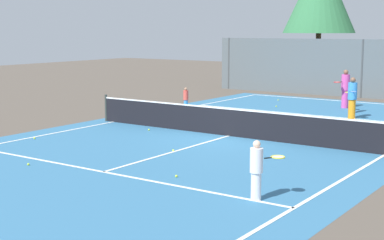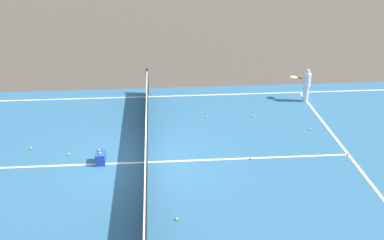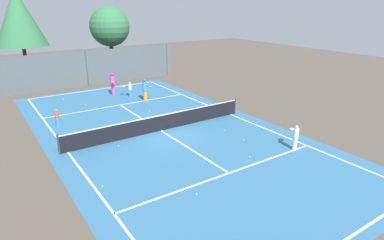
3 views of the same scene
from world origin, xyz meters
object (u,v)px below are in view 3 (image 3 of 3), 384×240
Objects in this scene: player_0 at (57,118)px; tennis_ball_12 at (225,130)px; tennis_ball_5 at (196,194)px; tennis_ball_9 at (152,117)px; tennis_ball_11 at (150,111)px; tennis_ball_1 at (86,104)px; tennis_ball_10 at (189,149)px; tennis_ball_0 at (244,140)px; tennis_ball_8 at (161,91)px; tennis_ball_7 at (102,186)px; ball_crate at (151,121)px; player_2 at (130,89)px; tennis_ball_3 at (119,146)px; tennis_ball_6 at (63,99)px; player_3 at (113,84)px; player_4 at (295,137)px; tennis_ball_4 at (250,157)px; player_1 at (145,89)px; tennis_ball_2 at (192,119)px.

tennis_ball_12 is at bearing -38.72° from player_0.
tennis_ball_5 is 9.98m from tennis_ball_9.
tennis_ball_9 is 1.37m from tennis_ball_11.
tennis_ball_10 is at bearing -79.55° from tennis_ball_1.
tennis_ball_0 is 1.00× the size of tennis_ball_8.
tennis_ball_9 is (5.88, 6.83, 0.00)m from tennis_ball_7.
player_0 is 2.32× the size of ball_crate.
player_0 reaches higher than ball_crate.
player_2 reaches higher than tennis_ball_7.
tennis_ball_3 is 11.06m from tennis_ball_6.
tennis_ball_3 is at bearing -117.57° from player_2.
tennis_ball_12 is at bearing -61.70° from tennis_ball_9.
player_3 is 16.28m from player_4.
tennis_ball_6 is (-0.94, 17.34, 0.00)m from tennis_ball_5.
tennis_ball_4 is at bearing -100.96° from tennis_ball_8.
tennis_ball_6 is at bearing 168.44° from player_3.
player_3 is at bearing 86.47° from tennis_ball_10.
player_1 is at bearing 54.13° from tennis_ball_3.
tennis_ball_2 is 6.49m from tennis_ball_4.
tennis_ball_0 is at bearing -82.85° from player_2.
tennis_ball_8 is 1.00× the size of tennis_ball_10.
player_0 is 0.85× the size of player_2.
tennis_ball_1 is (-5.25, 11.87, 0.00)m from tennis_ball_0.
player_0 reaches higher than tennis_ball_3.
tennis_ball_2 and tennis_ball_3 have the same top height.
tennis_ball_8 is (9.58, 3.87, -0.52)m from player_0.
tennis_ball_7 is (-2.01, -14.64, 0.00)m from tennis_ball_6.
tennis_ball_11 is (6.38, 8.11, 0.00)m from tennis_ball_7.
tennis_ball_10 is at bearing -76.96° from tennis_ball_6.
tennis_ball_9 is (2.79, -5.43, 0.00)m from tennis_ball_1.
tennis_ball_10 is (-2.81, -3.93, 0.00)m from tennis_ball_2.
player_4 is at bearing -66.21° from tennis_ball_9.
player_1 is 13.08m from tennis_ball_7.
tennis_ball_8 and tennis_ball_10 have the same top height.
player_1 reaches higher than tennis_ball_1.
tennis_ball_2 is 9.41m from tennis_ball_7.
tennis_ball_1 is (-4.29, 1.50, -0.87)m from player_1.
player_2 is 19.23× the size of tennis_ball_8.
ball_crate is 8.78m from tennis_ball_5.
tennis_ball_8 is at bearing 2.50° from tennis_ball_1.
player_0 is at bearing -158.02° from tennis_ball_8.
player_0 is at bearing 149.85° from ball_crate.
tennis_ball_2 is at bearing -58.24° from tennis_ball_6.
player_0 is 16.42× the size of tennis_ball_4.
tennis_ball_4 and tennis_ball_9 have the same top height.
tennis_ball_7 is 5.26m from tennis_ball_10.
tennis_ball_10 is at bearing -103.01° from player_1.
tennis_ball_4 is (-1.23, -1.79, 0.00)m from tennis_ball_0.
tennis_ball_1 is at bearing -176.77° from player_2.
tennis_ball_5 and tennis_ball_8 have the same top height.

